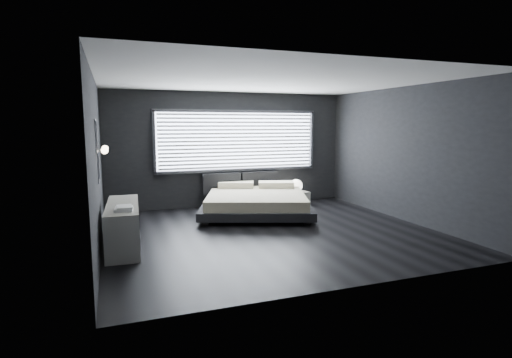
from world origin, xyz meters
name	(u,v)px	position (x,y,z in m)	size (l,w,h in m)	color
room	(272,158)	(0.00, 0.00, 1.40)	(6.04, 6.00, 2.80)	black
window	(238,141)	(0.20, 2.70, 1.61)	(4.14, 0.09, 1.52)	white
headboard	(241,182)	(0.24, 2.64, 0.57)	(1.96, 0.16, 0.52)	black
sconce_near	(104,151)	(-2.88, 0.05, 1.60)	(0.18, 0.11, 0.11)	silver
sconce_far	(105,148)	(-2.88, 0.65, 1.60)	(0.18, 0.11, 0.11)	silver
wall_art_upper	(96,136)	(-2.98, -0.55, 1.85)	(0.01, 0.48, 0.48)	#47474C
wall_art_lower	(98,167)	(-2.98, -0.30, 1.38)	(0.01, 0.48, 0.48)	#47474C
bed	(256,201)	(0.26, 1.55, 0.29)	(3.03, 2.96, 0.62)	black
nightstand	(297,198)	(1.63, 2.29, 0.16)	(0.54, 0.45, 0.31)	silver
orb_lamp	(296,186)	(1.60, 2.26, 0.47)	(0.32, 0.32, 0.32)	white
dresser	(123,226)	(-2.65, -0.03, 0.36)	(0.60, 1.82, 0.72)	silver
book_stack	(124,208)	(-2.64, -0.53, 0.75)	(0.29, 0.37, 0.07)	white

